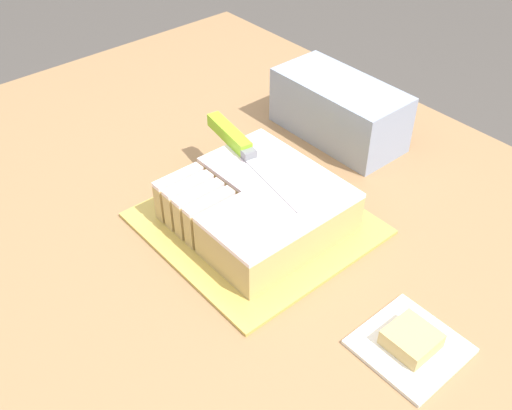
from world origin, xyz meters
TOP-DOWN VIEW (x-y plane):
  - countertop at (0.00, 0.00)m, footprint 1.40×1.10m
  - cake_board at (0.02, 0.04)m, footprint 0.32×0.31m
  - cake at (0.02, 0.05)m, footprint 0.24×0.23m
  - knife at (-0.09, 0.09)m, footprint 0.28×0.07m
  - paper_napkin at (0.33, 0.04)m, footprint 0.12×0.12m
  - brownie at (0.33, 0.04)m, footprint 0.06×0.06m
  - storage_box at (-0.08, 0.33)m, footprint 0.25×0.12m

SIDE VIEW (x-z plane):
  - countertop at x=0.00m, z-range 0.00..0.92m
  - cake_board at x=0.02m, z-range 0.92..0.93m
  - paper_napkin at x=0.33m, z-range 0.92..0.93m
  - brownie at x=0.33m, z-range 0.93..0.95m
  - cake at x=0.02m, z-range 0.93..1.00m
  - storage_box at x=-0.08m, z-range 0.92..1.04m
  - knife at x=-0.09m, z-range 1.00..1.02m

